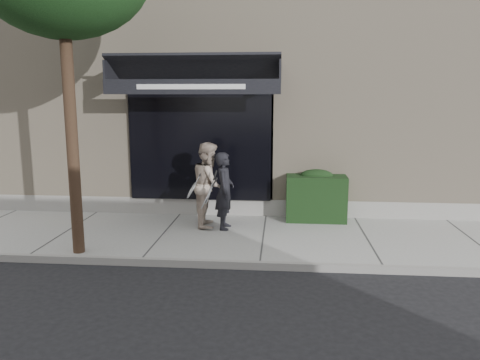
# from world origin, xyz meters

# --- Properties ---
(ground) EXTENTS (80.00, 80.00, 0.00)m
(ground) POSITION_xyz_m (0.00, 0.00, 0.00)
(ground) COLOR black
(ground) RESTS_ON ground
(sidewalk) EXTENTS (20.00, 3.00, 0.12)m
(sidewalk) POSITION_xyz_m (0.00, 0.00, 0.06)
(sidewalk) COLOR gray
(sidewalk) RESTS_ON ground
(curb) EXTENTS (20.00, 0.10, 0.14)m
(curb) POSITION_xyz_m (0.00, -1.55, 0.07)
(curb) COLOR gray
(curb) RESTS_ON ground
(building_facade) EXTENTS (14.30, 8.04, 5.64)m
(building_facade) POSITION_xyz_m (-0.01, 4.96, 2.74)
(building_facade) COLOR #C3B095
(building_facade) RESTS_ON ground
(hedge) EXTENTS (1.30, 0.70, 1.14)m
(hedge) POSITION_xyz_m (1.10, 1.25, 0.66)
(hedge) COLOR black
(hedge) RESTS_ON sidewalk
(pedestrian_front) EXTENTS (0.63, 0.82, 1.59)m
(pedestrian_front) POSITION_xyz_m (-0.82, 0.40, 0.91)
(pedestrian_front) COLOR black
(pedestrian_front) RESTS_ON sidewalk
(pedestrian_back) EXTENTS (0.81, 0.92, 1.77)m
(pedestrian_back) POSITION_xyz_m (-1.16, 0.60, 1.01)
(pedestrian_back) COLOR #B7A393
(pedestrian_back) RESTS_ON sidewalk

